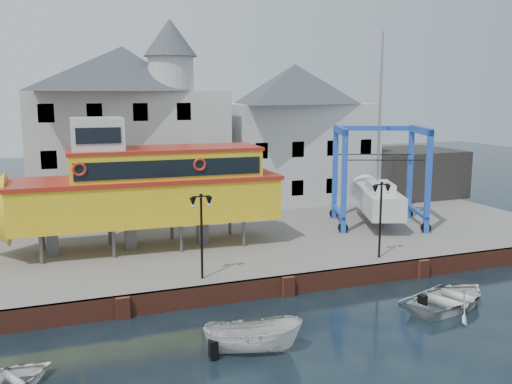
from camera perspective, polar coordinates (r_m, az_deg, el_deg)
name	(u,v)px	position (r m, az deg, el deg)	size (l,w,h in m)	color
ground	(287,296)	(28.66, 3.16, -10.31)	(140.00, 140.00, 0.00)	black
hardstanding	(221,235)	(38.37, -3.53, -4.28)	(44.00, 22.00, 1.00)	slate
quay_wall	(287,285)	(28.58, 3.08, -9.31)	(44.00, 0.47, 1.00)	brown
building_white_main	(127,128)	(43.44, -12.76, 6.30)	(14.00, 8.30, 14.00)	#BCBCBA
building_white_right	(294,132)	(48.02, 3.85, 5.96)	(12.00, 8.00, 11.20)	#BCBCBA
shed_dark	(407,172)	(51.70, 14.88, 1.92)	(8.00, 7.00, 4.00)	black
lamp_post_left	(201,214)	(27.28, -5.50, -2.25)	(1.12, 0.32, 4.20)	black
lamp_post_right	(381,201)	(31.37, 12.40, -0.84)	(1.12, 0.32, 4.20)	black
tour_boat	(129,188)	(33.07, -12.54, 0.39)	(17.50, 4.85, 7.55)	#59595E
travel_lift	(376,192)	(40.06, 11.91, 0.00)	(7.25, 8.70, 12.83)	#1D41AC
motorboat_a	(253,352)	(22.88, -0.29, -15.74)	(1.45, 3.85, 1.49)	silver
motorboat_b	(450,306)	(28.80, 18.85, -10.75)	(3.57, 5.00, 1.04)	silver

